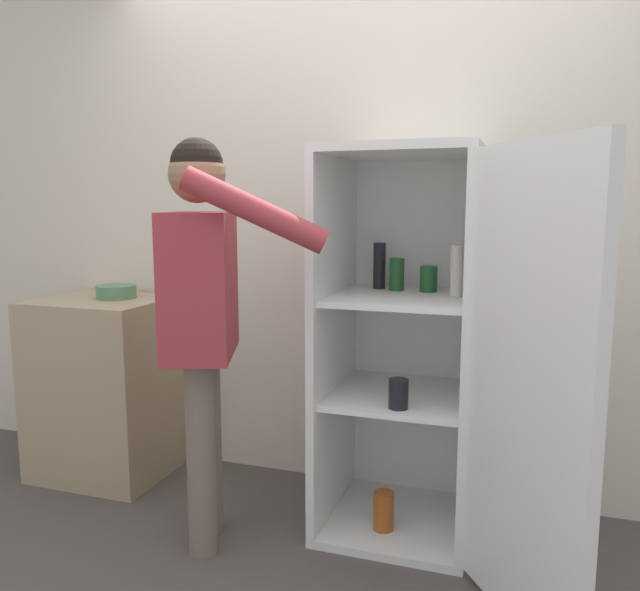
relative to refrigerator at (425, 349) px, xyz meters
name	(u,v)px	position (x,y,z in m)	size (l,w,h in m)	color
ground_plane	(291,590)	(-0.38, -0.53, -0.80)	(12.00, 12.00, 0.00)	#4C4742
wall_back	(363,227)	(-0.38, 0.45, 0.47)	(7.00, 0.06, 2.55)	beige
refrigerator	(425,349)	(0.00, 0.00, 0.00)	(1.02, 1.17, 1.61)	white
person	(203,295)	(-0.83, -0.32, 0.23)	(0.76, 0.56, 1.64)	#726656
counter	(106,386)	(-1.66, 0.12, -0.35)	(0.64, 0.55, 0.91)	tan
bowl	(116,292)	(-1.59, 0.16, 0.14)	(0.20, 0.20, 0.07)	#517F5B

